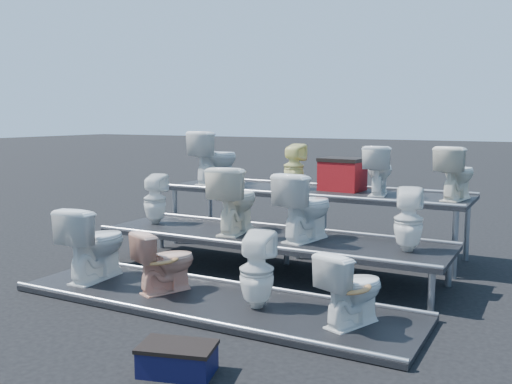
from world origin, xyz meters
The scene contains 18 objects.
ground centered at (0.00, 0.00, 0.00)m, with size 80.00×80.00×0.00m, color black.
tier_front centered at (0.00, -1.30, 0.03)m, with size 4.20×1.20×0.06m, color black.
tier_mid centered at (0.00, 0.00, 0.23)m, with size 4.20×1.20×0.46m, color black.
tier_back centered at (0.00, 1.30, 0.43)m, with size 4.20×1.20×0.86m, color black.
toilet_0 centered at (-1.53, -1.30, 0.47)m, with size 0.46×0.81×0.83m, color white.
toilet_1 centered at (-0.56, -1.30, 0.39)m, with size 0.36×0.64×0.65m, color #DFA48A.
toilet_2 centered at (0.52, -1.30, 0.43)m, with size 0.33×0.34×0.73m, color white.
toilet_3 centered at (1.46, -1.30, 0.39)m, with size 0.37×0.65×0.66m, color white.
toilet_4 centered at (-1.70, 0.00, 0.79)m, with size 0.29×0.30×0.65m, color white.
toilet_5 centered at (-0.48, 0.00, 0.87)m, with size 0.46×0.80×0.82m, color white.
toilet_6 centered at (0.45, 0.00, 0.85)m, with size 0.44×0.77×0.78m, color white.
toilet_7 centered at (1.63, 0.00, 0.80)m, with size 0.30×0.31×0.67m, color white.
toilet_8 centered at (-1.58, 1.30, 1.26)m, with size 0.45×0.78×0.80m, color white.
toilet_9 centered at (-0.28, 1.30, 1.18)m, with size 0.28×0.29×0.63m, color #ECE68C.
toilet_10 centered at (0.92, 1.30, 1.18)m, with size 0.36×0.63×0.64m, color white.
toilet_11 centered at (1.89, 1.30, 1.19)m, with size 0.37×0.64×0.66m, color white.
red_crate centered at (0.37, 1.48, 1.06)m, with size 0.55×0.44×0.40m, color maroon.
step_stool centered at (0.61, -2.71, 0.10)m, with size 0.53×0.32×0.19m, color black.
Camera 1 is at (2.99, -5.93, 1.87)m, focal length 40.00 mm.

